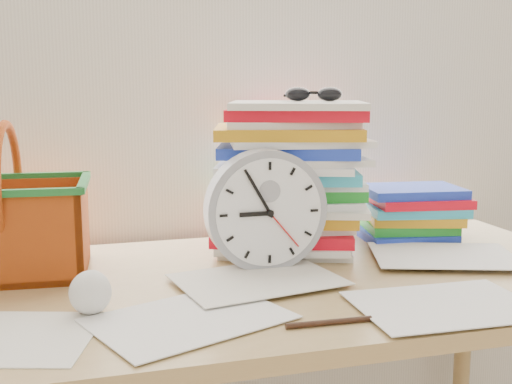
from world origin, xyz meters
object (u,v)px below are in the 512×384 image
object	(u,v)px
book_stack	(412,213)
clock	(266,210)
basket	(9,200)
desk	(270,314)
paper_stack	(290,177)

from	to	relation	value
book_stack	clock	bearing A→B (deg)	-160.14
basket	book_stack	bearing A→B (deg)	6.85
desk	basket	bearing A→B (deg)	161.27
clock	basket	size ratio (longest dim) A/B	0.83
paper_stack	clock	size ratio (longest dim) A/B	1.36
paper_stack	clock	distance (m)	0.18
paper_stack	basket	xyz separation A→B (m)	(-0.58, -0.03, -0.02)
basket	paper_stack	bearing A→B (deg)	7.44
book_stack	basket	world-z (taller)	basket
book_stack	desk	bearing A→B (deg)	-154.30
desk	book_stack	xyz separation A→B (m)	(0.42, 0.20, 0.14)
book_stack	paper_stack	bearing A→B (deg)	-178.59
clock	book_stack	size ratio (longest dim) A/B	0.97
clock	desk	bearing A→B (deg)	-97.76
desk	basket	size ratio (longest dim) A/B	4.77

